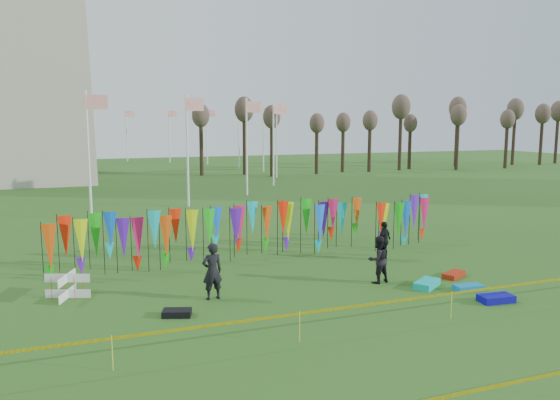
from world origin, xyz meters
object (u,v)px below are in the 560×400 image
object	(u,v)px
kite_bag_blue	(496,298)
kite_bag_teal	(468,288)
person_right	(384,241)
kite_bag_black	(177,313)
person_mid	(378,260)
kite_bag_red	(454,275)
person_left	(212,271)
kite_bag_turquoise	(427,284)
box_kite	(68,286)

from	to	relation	value
kite_bag_blue	kite_bag_teal	bearing A→B (deg)	90.62
person_right	kite_bag_black	size ratio (longest dim) A/B	1.94
person_right	person_mid	bearing A→B (deg)	24.67
kite_bag_black	kite_bag_teal	xyz separation A→B (m)	(10.41, -1.05, -0.00)
kite_bag_red	kite_bag_blue	bearing A→B (deg)	-101.26
person_mid	person_left	bearing A→B (deg)	-11.78
kite_bag_turquoise	kite_bag_red	bearing A→B (deg)	22.08
box_kite	person_mid	size ratio (longest dim) A/B	0.50
person_mid	kite_bag_red	distance (m)	3.33
kite_bag_turquoise	kite_bag_blue	xyz separation A→B (m)	(1.19, -2.25, -0.00)
box_kite	kite_bag_blue	bearing A→B (deg)	-22.02
person_right	kite_bag_turquoise	xyz separation A→B (m)	(-0.64, -4.09, -0.74)
kite_bag_turquoise	kite_bag_teal	size ratio (longest dim) A/B	1.17
kite_bag_black	person_mid	bearing A→B (deg)	6.92
kite_bag_blue	box_kite	bearing A→B (deg)	157.98
person_right	box_kite	bearing A→B (deg)	-26.77
box_kite	person_right	xyz separation A→B (m)	(13.10, 0.82, 0.42)
person_left	kite_bag_turquoise	distance (m)	7.95
kite_bag_blue	kite_bag_teal	xyz separation A→B (m)	(-0.02, 1.40, -0.02)
person_left	kite_bag_teal	distance (m)	9.28
kite_bag_turquoise	kite_bag_red	size ratio (longest dim) A/B	1.10
person_mid	kite_bag_turquoise	size ratio (longest dim) A/B	1.47
kite_bag_turquoise	kite_bag_red	xyz separation A→B (m)	(1.79, 0.72, -0.02)
kite_bag_red	kite_bag_turquoise	bearing A→B (deg)	-157.92
person_left	person_mid	bearing A→B (deg)	170.29
person_mid	kite_bag_blue	size ratio (longest dim) A/B	1.55
box_kite	person_left	xyz separation A→B (m)	(4.69, -1.83, 0.54)
kite_bag_black	person_right	bearing A→B (deg)	21.55
box_kite	kite_bag_blue	size ratio (longest dim) A/B	0.77
box_kite	kite_bag_teal	distance (m)	14.26
kite_bag_red	kite_bag_black	distance (m)	11.03
kite_bag_red	kite_bag_teal	xyz separation A→B (m)	(-0.61, -1.58, -0.00)
person_mid	kite_bag_red	xyz separation A→B (m)	(3.21, -0.42, -0.80)
person_left	person_mid	xyz separation A→B (m)	(6.35, -0.30, -0.09)
kite_bag_blue	kite_bag_turquoise	bearing A→B (deg)	117.96
person_left	kite_bag_red	world-z (taller)	person_left
kite_bag_turquoise	person_right	bearing A→B (deg)	81.11
box_kite	kite_bag_turquoise	xyz separation A→B (m)	(12.46, -3.27, -0.32)
kite_bag_turquoise	kite_bag_teal	bearing A→B (deg)	-35.90
kite_bag_red	kite_bag_black	world-z (taller)	kite_bag_black
box_kite	kite_bag_turquoise	bearing A→B (deg)	-14.72
person_mid	kite_bag_black	distance (m)	7.90
person_left	kite_bag_turquoise	world-z (taller)	person_left
person_mid	kite_bag_teal	distance (m)	3.38
kite_bag_blue	kite_bag_teal	world-z (taller)	kite_bag_blue
kite_bag_red	person_left	bearing A→B (deg)	175.72
kite_bag_blue	kite_bag_teal	size ratio (longest dim) A/B	1.10
person_right	kite_bag_red	xyz separation A→B (m)	(1.14, -3.37, -0.76)
kite_bag_red	box_kite	bearing A→B (deg)	169.85
person_mid	kite_bag_black	bearing A→B (deg)	-2.19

